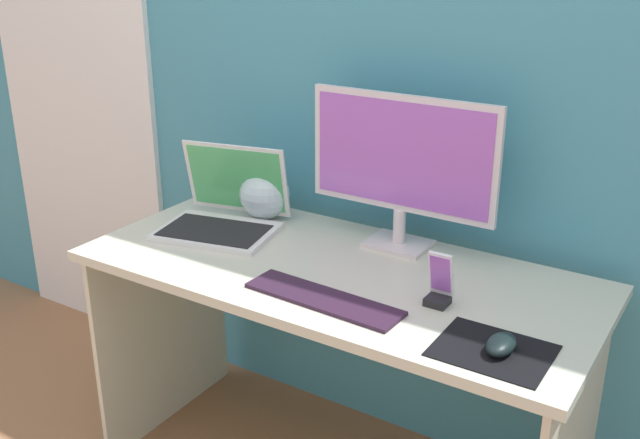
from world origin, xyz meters
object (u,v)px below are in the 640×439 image
object	(u,v)px
monitor	(402,162)
keyboard_external	(323,299)
mouse	(501,344)
laptop	(223,213)
phone_in_dock	(439,286)
fishbowl	(265,194)

from	to	relation	value
monitor	keyboard_external	xyz separation A→B (m)	(-0.00, -0.41, -0.25)
monitor	mouse	size ratio (longest dim) A/B	5.67
laptop	phone_in_dock	world-z (taller)	laptop
fishbowl	keyboard_external	xyz separation A→B (m)	(0.47, -0.39, -0.07)
monitor	laptop	world-z (taller)	monitor
laptop	keyboard_external	xyz separation A→B (m)	(0.51, -0.24, -0.05)
laptop	keyboard_external	world-z (taller)	laptop
monitor	fishbowl	world-z (taller)	monitor
fishbowl	mouse	distance (m)	1.00
keyboard_external	phone_in_dock	xyz separation A→B (m)	(0.25, 0.14, 0.04)
keyboard_external	mouse	bearing A→B (deg)	2.65
monitor	fishbowl	xyz separation A→B (m)	(-0.47, -0.02, -0.18)
keyboard_external	phone_in_dock	world-z (taller)	phone_in_dock
laptop	mouse	distance (m)	1.00
monitor	keyboard_external	bearing A→B (deg)	-90.30
mouse	phone_in_dock	xyz separation A→B (m)	(-0.21, 0.14, 0.03)
keyboard_external	monitor	bearing A→B (deg)	92.38
fishbowl	keyboard_external	bearing A→B (deg)	-40.04
keyboard_external	phone_in_dock	distance (m)	0.29
fishbowl	mouse	bearing A→B (deg)	-23.04
laptop	fishbowl	size ratio (longest dim) A/B	2.46
monitor	phone_in_dock	bearing A→B (deg)	-47.63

